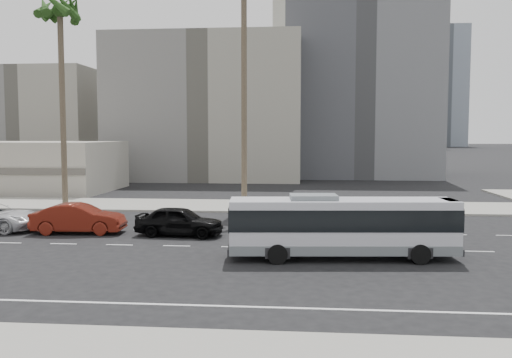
# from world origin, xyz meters

# --- Properties ---
(ground) EXTENTS (700.00, 700.00, 0.00)m
(ground) POSITION_xyz_m (0.00, 0.00, 0.00)
(ground) COLOR black
(ground) RESTS_ON ground
(sidewalk_north) EXTENTS (120.00, 7.00, 0.15)m
(sidewalk_north) POSITION_xyz_m (0.00, 15.50, 0.07)
(sidewalk_north) COLOR gray
(sidewalk_north) RESTS_ON ground
(commercial_low) EXTENTS (22.00, 12.16, 5.00)m
(commercial_low) POSITION_xyz_m (-30.00, 25.99, 2.50)
(commercial_low) COLOR #ADA697
(commercial_low) RESTS_ON ground
(midrise_beige_west) EXTENTS (24.00, 18.00, 18.00)m
(midrise_beige_west) POSITION_xyz_m (-12.00, 45.00, 9.00)
(midrise_beige_west) COLOR gray
(midrise_beige_west) RESTS_ON ground
(midrise_gray_center) EXTENTS (20.00, 20.00, 26.00)m
(midrise_gray_center) POSITION_xyz_m (8.00, 52.00, 13.00)
(midrise_gray_center) COLOR #505156
(midrise_gray_center) RESTS_ON ground
(midrise_beige_far) EXTENTS (18.00, 16.00, 15.00)m
(midrise_beige_far) POSITION_xyz_m (-38.00, 50.00, 7.50)
(midrise_beige_far) COLOR gray
(midrise_beige_far) RESTS_ON ground
(civic_tower) EXTENTS (42.00, 42.00, 129.00)m
(civic_tower) POSITION_xyz_m (-2.00, 250.00, 38.83)
(civic_tower) COLOR beige
(civic_tower) RESTS_ON ground
(highrise_right) EXTENTS (26.00, 26.00, 70.00)m
(highrise_right) POSITION_xyz_m (45.00, 230.00, 35.00)
(highrise_right) COLOR slate
(highrise_right) RESTS_ON ground
(highrise_far) EXTENTS (22.00, 22.00, 60.00)m
(highrise_far) POSITION_xyz_m (70.00, 260.00, 30.00)
(highrise_far) COLOR slate
(highrise_far) RESTS_ON ground
(city_bus) EXTENTS (10.46, 3.18, 2.96)m
(city_bus) POSITION_xyz_m (2.22, -2.06, 1.55)
(city_bus) COLOR silver
(city_bus) RESTS_ON ground
(car_a) EXTENTS (2.41, 5.07, 1.67)m
(car_a) POSITION_xyz_m (-6.51, 2.84, 0.84)
(car_a) COLOR black
(car_a) RESTS_ON ground
(car_b) EXTENTS (2.19, 5.34, 1.72)m
(car_b) POSITION_xyz_m (-12.49, 3.11, 0.86)
(car_b) COLOR #63190E
(car_b) RESTS_ON ground
(palm_mid) EXTENTS (5.30, 5.30, 16.36)m
(palm_mid) POSITION_xyz_m (-17.94, 13.36, 14.72)
(palm_mid) COLOR brown
(palm_mid) RESTS_ON ground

